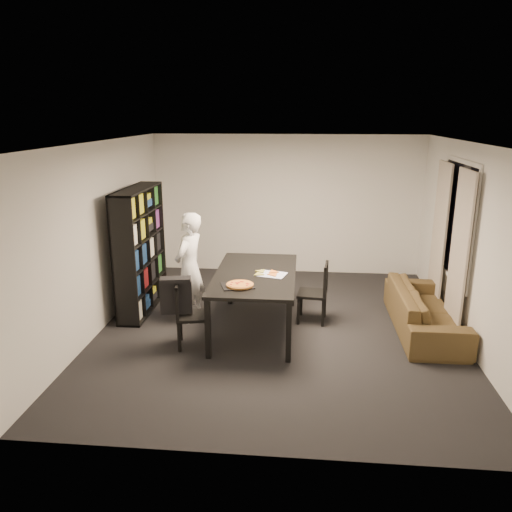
# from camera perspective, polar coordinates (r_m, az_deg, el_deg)

# --- Properties ---
(room) EXTENTS (5.01, 5.51, 2.61)m
(room) POSITION_cam_1_polar(r_m,az_deg,el_deg) (6.76, 2.68, 1.75)
(room) COLOR black
(room) RESTS_ON ground
(window_pane) EXTENTS (0.02, 1.40, 1.60)m
(window_pane) POSITION_cam_1_polar(r_m,az_deg,el_deg) (7.61, 22.00, 3.75)
(window_pane) COLOR black
(window_pane) RESTS_ON room
(window_frame) EXTENTS (0.03, 1.52, 1.72)m
(window_frame) POSITION_cam_1_polar(r_m,az_deg,el_deg) (7.61, 21.97, 3.76)
(window_frame) COLOR white
(window_frame) RESTS_ON room
(curtain_left) EXTENTS (0.03, 0.70, 2.25)m
(curtain_left) POSITION_cam_1_polar(r_m,az_deg,el_deg) (7.18, 22.19, 0.17)
(curtain_left) COLOR #B9AD9E
(curtain_left) RESTS_ON room
(curtain_right) EXTENTS (0.03, 0.70, 2.25)m
(curtain_right) POSITION_cam_1_polar(r_m,az_deg,el_deg) (8.15, 20.18, 2.16)
(curtain_right) COLOR #B9AD9E
(curtain_right) RESTS_ON room
(bookshelf) EXTENTS (0.35, 1.50, 1.90)m
(bookshelf) POSITION_cam_1_polar(r_m,az_deg,el_deg) (7.82, -13.10, 0.67)
(bookshelf) COLOR black
(bookshelf) RESTS_ON room
(dining_table) EXTENTS (1.11, 2.00, 0.83)m
(dining_table) POSITION_cam_1_polar(r_m,az_deg,el_deg) (6.93, -0.08, -2.55)
(dining_table) COLOR black
(dining_table) RESTS_ON room
(chair_left) EXTENTS (0.48, 0.48, 0.88)m
(chair_left) POSITION_cam_1_polar(r_m,az_deg,el_deg) (6.58, -8.00, -6.14)
(chair_left) COLOR black
(chair_left) RESTS_ON room
(chair_right) EXTENTS (0.46, 0.46, 0.89)m
(chair_right) POSITION_cam_1_polar(r_m,az_deg,el_deg) (7.32, 7.13, -3.72)
(chair_right) COLOR black
(chair_right) RESTS_ON room
(draped_jacket) EXTENTS (0.42, 0.24, 0.49)m
(draped_jacket) POSITION_cam_1_polar(r_m,az_deg,el_deg) (6.50, -9.14, -4.33)
(draped_jacket) COLOR black
(draped_jacket) RESTS_ON chair_left
(person) EXTENTS (0.54, 0.67, 1.62)m
(person) POSITION_cam_1_polar(r_m,az_deg,el_deg) (7.29, -7.61, -1.32)
(person) COLOR white
(person) RESTS_ON room
(baking_tray) EXTENTS (0.48, 0.43, 0.01)m
(baking_tray) POSITION_cam_1_polar(r_m,az_deg,el_deg) (6.40, -2.13, -3.40)
(baking_tray) COLOR black
(baking_tray) RESTS_ON dining_table
(pepperoni_pizza) EXTENTS (0.35, 0.35, 0.03)m
(pepperoni_pizza) POSITION_cam_1_polar(r_m,az_deg,el_deg) (6.37, -1.85, -3.29)
(pepperoni_pizza) COLOR #A3682F
(pepperoni_pizza) RESTS_ON dining_table
(kitchen_towel) EXTENTS (0.46, 0.39, 0.01)m
(kitchen_towel) POSITION_cam_1_polar(r_m,az_deg,el_deg) (6.84, 1.73, -2.11)
(kitchen_towel) COLOR white
(kitchen_towel) RESTS_ON dining_table
(pizza_slices) EXTENTS (0.43, 0.39, 0.01)m
(pizza_slices) POSITION_cam_1_polar(r_m,az_deg,el_deg) (6.87, 1.18, -1.94)
(pizza_slices) COLOR gold
(pizza_slices) RESTS_ON dining_table
(sofa) EXTENTS (0.81, 2.06, 0.60)m
(sofa) POSITION_cam_1_polar(r_m,az_deg,el_deg) (7.44, 18.73, -5.84)
(sofa) COLOR #41351A
(sofa) RESTS_ON room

